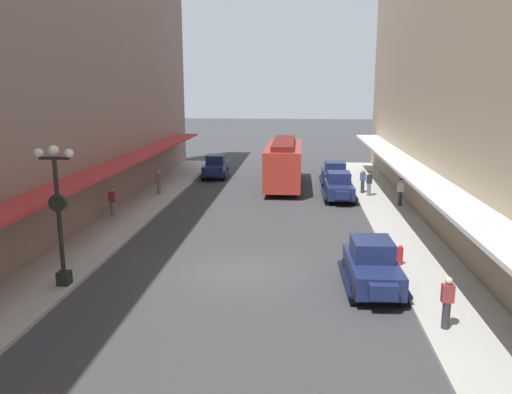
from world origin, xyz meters
TOP-DOWN VIEW (x-y plane):
  - ground_plane at (0.00, 0.00)m, footprint 200.00×200.00m
  - sidewalk_left at (-7.50, 0.00)m, footprint 3.00×60.00m
  - sidewalk_right at (7.50, 0.00)m, footprint 3.00×60.00m
  - parked_car_0 at (4.89, -1.34)m, footprint 2.25×4.30m
  - parked_car_1 at (-4.66, 21.54)m, footprint 2.25×4.30m
  - parked_car_2 at (4.82, 18.85)m, footprint 2.22×4.29m
  - parked_car_3 at (4.77, 13.79)m, footprint 2.20×4.28m
  - streetcar at (1.03, 18.03)m, footprint 2.54×9.61m
  - lamp_post_with_clock at (-6.40, -2.23)m, footprint 1.42×0.44m
  - fire_hydrant at (6.35, 1.04)m, footprint 0.24×0.24m
  - pedestrian_0 at (6.65, -4.62)m, footprint 0.36×0.24m
  - pedestrian_1 at (6.84, 14.63)m, footprint 0.36×0.28m
  - pedestrian_2 at (-7.31, 14.04)m, footprint 0.36×0.24m
  - pedestrian_3 at (8.38, 11.91)m, footprint 0.36×0.28m
  - pedestrian_4 at (-8.23, 7.74)m, footprint 0.36×0.24m
  - pedestrian_5 at (6.53, 15.61)m, footprint 0.36×0.24m

SIDE VIEW (x-z plane):
  - ground_plane at x=0.00m, z-range 0.00..0.00m
  - sidewalk_left at x=-7.50m, z-range 0.00..0.15m
  - sidewalk_right at x=7.50m, z-range 0.00..0.15m
  - fire_hydrant at x=6.35m, z-range 0.15..0.97m
  - parked_car_0 at x=4.89m, z-range 0.02..1.86m
  - parked_car_1 at x=-4.66m, z-range 0.02..1.86m
  - parked_car_2 at x=4.82m, z-range 0.02..1.86m
  - parked_car_3 at x=4.77m, z-range 0.02..1.86m
  - pedestrian_0 at x=6.65m, z-range 0.17..1.81m
  - pedestrian_2 at x=-7.31m, z-range 0.17..1.81m
  - pedestrian_4 at x=-8.23m, z-range 0.17..1.81m
  - pedestrian_5 at x=6.53m, z-range 0.17..1.81m
  - pedestrian_1 at x=6.84m, z-range 0.18..1.85m
  - pedestrian_3 at x=8.38m, z-range 0.18..1.85m
  - streetcar at x=1.03m, z-range 0.17..3.63m
  - lamp_post_with_clock at x=-6.40m, z-range 0.41..5.57m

